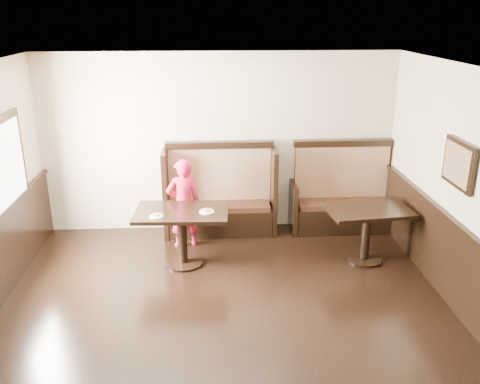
{
  "coord_description": "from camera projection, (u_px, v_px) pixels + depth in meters",
  "views": [
    {
      "loc": [
        -0.14,
        -4.23,
        3.37
      ],
      "look_at": [
        0.26,
        2.35,
        1.0
      ],
      "focal_mm": 38.0,
      "sensor_mm": 36.0,
      "label": 1
    }
  ],
  "objects": [
    {
      "name": "ground",
      "position": [
        229.0,
        364.0,
        5.12
      ],
      "size": [
        7.0,
        7.0,
        0.0
      ],
      "primitive_type": "plane",
      "color": "black",
      "rests_on": "ground"
    },
    {
      "name": "room_shell",
      "position": [
        198.0,
        293.0,
        5.14
      ],
      "size": [
        7.0,
        7.0,
        7.0
      ],
      "color": "#C3AF8D",
      "rests_on": "ground"
    },
    {
      "name": "booth_main",
      "position": [
        220.0,
        200.0,
        8.04
      ],
      "size": [
        1.75,
        0.72,
        1.45
      ],
      "color": "black",
      "rests_on": "ground"
    },
    {
      "name": "booth_neighbor",
      "position": [
        341.0,
        200.0,
        8.16
      ],
      "size": [
        1.65,
        0.72,
        1.45
      ],
      "color": "black",
      "rests_on": "ground"
    },
    {
      "name": "table_main",
      "position": [
        182.0,
        223.0,
        6.95
      ],
      "size": [
        1.3,
        0.85,
        0.8
      ],
      "rotation": [
        0.0,
        0.0,
        -0.05
      ],
      "color": "black",
      "rests_on": "ground"
    },
    {
      "name": "table_neighbor",
      "position": [
        367.0,
        222.0,
        7.07
      ],
      "size": [
        1.21,
        0.87,
        0.79
      ],
      "rotation": [
        0.0,
        0.0,
        0.12
      ],
      "color": "black",
      "rests_on": "ground"
    },
    {
      "name": "child",
      "position": [
        184.0,
        204.0,
        7.47
      ],
      "size": [
        0.56,
        0.44,
        1.36
      ],
      "primitive_type": "imported",
      "rotation": [
        0.0,
        0.0,
        3.4
      ],
      "color": "red",
      "rests_on": "ground"
    },
    {
      "name": "pizza_plate_left",
      "position": [
        156.0,
        216.0,
        6.68
      ],
      "size": [
        0.19,
        0.19,
        0.03
      ],
      "color": "white",
      "rests_on": "table_main"
    },
    {
      "name": "pizza_plate_right",
      "position": [
        207.0,
        211.0,
        6.84
      ],
      "size": [
        0.2,
        0.2,
        0.04
      ],
      "color": "white",
      "rests_on": "table_main"
    }
  ]
}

